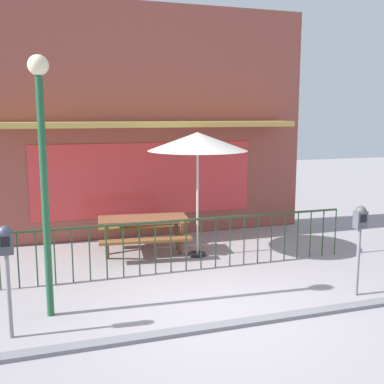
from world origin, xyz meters
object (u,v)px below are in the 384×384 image
(picnic_table_left, at_px, (143,225))
(parking_meter_far, at_px, (360,226))
(parking_meter_near, at_px, (6,252))
(patio_umbrella, at_px, (198,142))
(street_lamp, at_px, (42,148))

(picnic_table_left, xyz_separation_m, parking_meter_far, (2.75, -3.23, 0.51))
(picnic_table_left, distance_m, parking_meter_far, 4.27)
(parking_meter_near, bearing_deg, parking_meter_far, -1.64)
(picnic_table_left, height_order, parking_meter_far, parking_meter_far)
(parking_meter_near, bearing_deg, patio_umbrella, 37.75)
(patio_umbrella, relative_size, street_lamp, 0.69)
(picnic_table_left, bearing_deg, parking_meter_far, -49.55)
(picnic_table_left, xyz_separation_m, street_lamp, (-1.91, -2.52, 1.79))
(parking_meter_near, distance_m, parking_meter_far, 5.17)
(picnic_table_left, bearing_deg, parking_meter_near, -128.08)
(picnic_table_left, relative_size, parking_meter_near, 1.31)
(picnic_table_left, distance_m, patio_umbrella, 2.03)
(parking_meter_near, distance_m, street_lamp, 1.46)
(street_lamp, bearing_deg, parking_meter_far, -8.67)
(patio_umbrella, xyz_separation_m, street_lamp, (-2.94, -2.10, 0.09))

